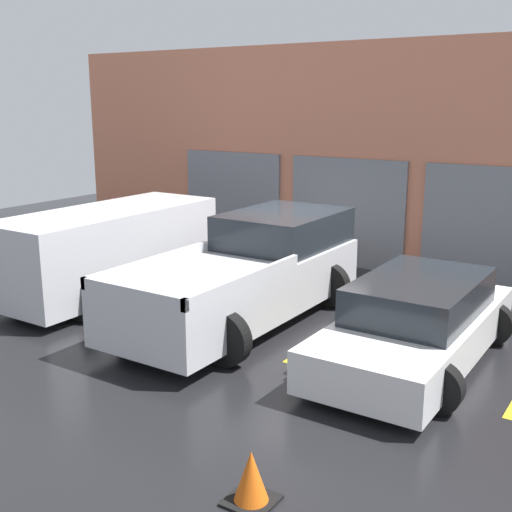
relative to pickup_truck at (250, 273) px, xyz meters
name	(u,v)px	position (x,y,z in m)	size (l,w,h in m)	color
ground_plane	(289,298)	(0.00, 1.38, -0.83)	(28.00, 28.00, 0.00)	black
shophouse_building	(362,158)	(-0.01, 4.67, 1.66)	(16.99, 0.68, 5.07)	#D17A5B
pickup_truck	(250,273)	(0.00, 0.00, 0.00)	(2.57, 5.35, 1.76)	silver
sedan_white	(417,323)	(3.15, -0.27, -0.23)	(2.21, 4.49, 1.27)	white
sedan_side	(110,249)	(-3.15, -0.30, 0.10)	(2.23, 4.70, 1.72)	silver
parking_stripe_far_left	(59,281)	(-4.73, -0.30, -0.83)	(0.12, 2.20, 0.01)	gold
parking_stripe_left	(172,307)	(-1.58, -0.30, -0.83)	(0.12, 2.20, 0.01)	gold
parking_stripe_centre	(320,340)	(1.58, -0.30, -0.83)	(0.12, 2.20, 0.01)	gold
traffic_cone	(251,479)	(3.02, -4.51, -0.58)	(0.47, 0.47, 0.55)	black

